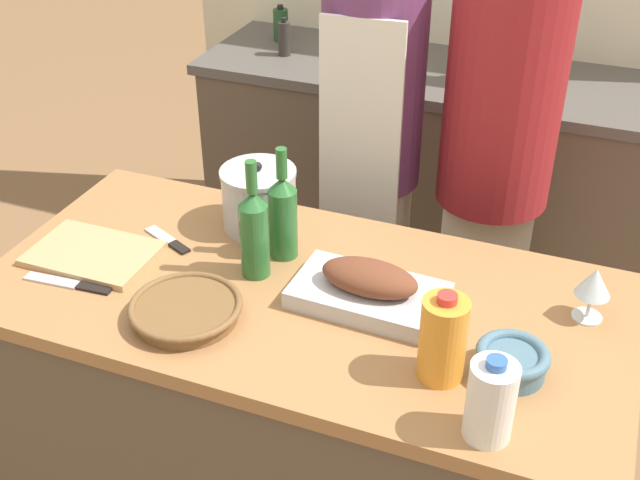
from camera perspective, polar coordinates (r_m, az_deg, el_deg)
kitchen_island at (r=2.23m, az=-1.09°, el=-12.88°), size 1.56×0.75×0.89m
back_counter at (r=3.36m, az=8.49°, el=4.38°), size 1.95×0.60×0.92m
roasting_pan at (r=1.88m, az=3.51°, el=-3.48°), size 0.37×0.21×0.11m
wicker_basket at (r=1.87m, az=-9.52°, el=-4.89°), size 0.26×0.26×0.04m
cutting_board at (r=2.14m, az=-15.83°, el=-0.94°), size 0.32×0.22×0.02m
stock_pot at (r=2.15m, az=-4.36°, el=2.97°), size 0.20×0.20×0.19m
mixing_bowl at (r=1.74m, az=13.49°, el=-8.33°), size 0.16×0.16×0.06m
juice_jug at (r=1.66m, az=8.74°, el=-6.96°), size 0.10×0.10×0.21m
milk_jug at (r=1.56m, az=12.04°, el=-11.12°), size 0.09×0.09×0.19m
wine_bottle_green at (r=1.94m, az=-4.70°, el=0.62°), size 0.07×0.07×0.31m
wine_bottle_dark at (r=2.01m, az=-2.65°, el=1.81°), size 0.07×0.07×0.30m
wine_glass_left at (r=1.90m, az=18.92°, el=-2.95°), size 0.08×0.08×0.13m
knife_chef at (r=2.05m, az=-17.29°, el=-3.02°), size 0.23×0.05×0.01m
knife_paring at (r=2.15m, az=-10.69°, el=-0.06°), size 0.17×0.10×0.01m
stand_mixer at (r=3.04m, az=12.15°, el=13.13°), size 0.18×0.14×0.31m
condiment_bottle_tall at (r=3.15m, az=15.55°, el=12.80°), size 0.05×0.05×0.22m
condiment_bottle_short at (r=3.46m, az=-2.81°, el=15.06°), size 0.06×0.06×0.15m
condiment_bottle_extra at (r=3.29m, az=-2.56°, el=14.13°), size 0.05×0.05×0.15m
person_cook_aproned at (r=2.54m, az=3.62°, el=6.89°), size 0.31×0.32×1.67m
person_cook_guest at (r=2.50m, az=12.34°, el=5.38°), size 0.34×0.34×1.66m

